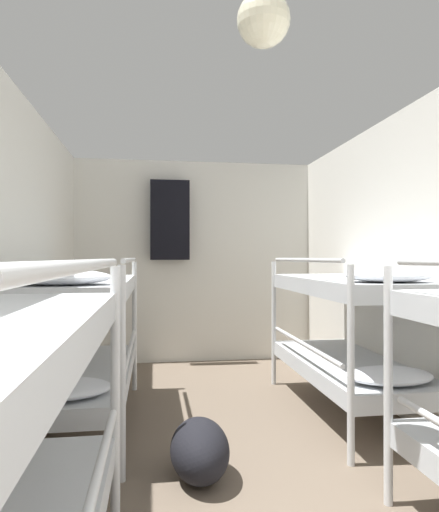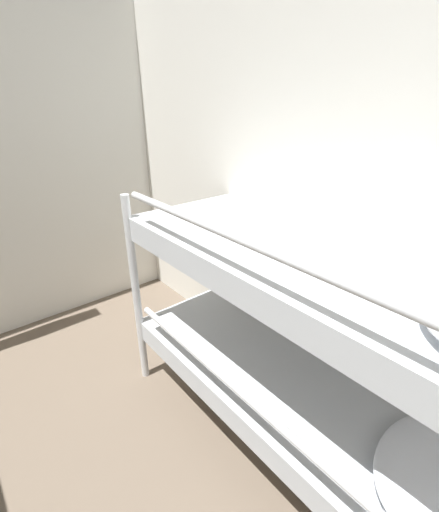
% 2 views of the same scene
% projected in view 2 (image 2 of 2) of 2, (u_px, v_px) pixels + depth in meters
% --- Properties ---
extents(bunk_stack_right_far, '(0.74, 1.76, 1.21)m').
position_uv_depth(bunk_stack_right_far, '(312.00, 337.00, 1.46)').
color(bunk_stack_right_far, silver).
rests_on(bunk_stack_right_far, ground_plane).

